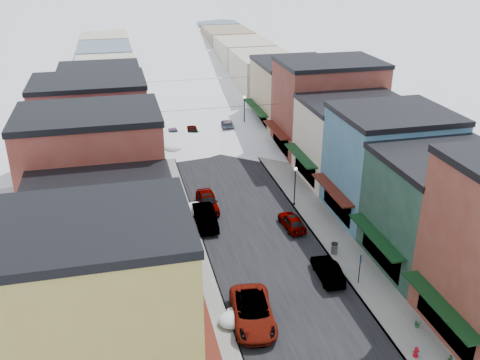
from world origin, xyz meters
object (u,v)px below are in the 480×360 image
car_dark_hatch (205,217)px  fire_hydrant (416,352)px  car_green_sedan (328,270)px  car_white_suv (253,312)px  streetlamp_near (295,181)px  trash_can (334,248)px  car_silver_sedan (207,201)px

car_dark_hatch → fire_hydrant: car_dark_hatch is taller
car_green_sedan → fire_hydrant: size_ratio=5.73×
car_green_sedan → car_white_suv: bearing=31.0°
car_white_suv → streetlamp_near: (8.70, 16.63, 1.86)m
fire_hydrant → streetlamp_near: (-0.58, 22.53, 2.21)m
fire_hydrant → trash_can: 12.84m
car_white_suv → trash_can: (9.00, 6.93, -0.19)m
streetlamp_near → car_dark_hatch: bearing=-168.4°
car_white_suv → trash_can: car_white_suv is taller
car_silver_sedan → car_dark_hatch: car_dark_hatch is taller
car_white_suv → trash_can: size_ratio=6.16×
car_silver_sedan → streetlamp_near: size_ratio=1.21×
car_dark_hatch → fire_hydrant: bearing=-64.0°
car_silver_sedan → trash_can: (9.00, -11.01, -0.18)m
trash_can → streetlamp_near: 9.92m
fire_hydrant → car_white_suv: bearing=147.5°
fire_hydrant → trash_can: (-0.28, 12.83, 0.16)m
fire_hydrant → car_dark_hatch: bearing=116.0°
car_white_suv → trash_can: 11.36m
car_silver_sedan → trash_can: bearing=-49.1°
car_silver_sedan → car_green_sedan: bearing=-61.5°
car_white_suv → car_dark_hatch: 14.70m
fire_hydrant → trash_can: size_ratio=0.77×
car_white_suv → fire_hydrant: (9.28, -5.90, -0.35)m
car_white_suv → car_dark_hatch: size_ratio=1.19×
car_white_suv → car_green_sedan: 8.12m
car_white_suv → car_dark_hatch: (-0.77, 14.68, -0.00)m
car_white_suv → trash_can: bearing=44.4°
car_white_suv → car_silver_sedan: bearing=96.8°
streetlamp_near → trash_can: bearing=-88.2°
car_dark_hatch → car_green_sedan: bearing=-53.8°
fire_hydrant → streetlamp_near: bearing=91.5°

